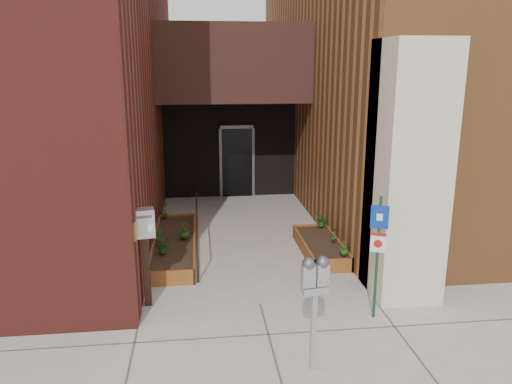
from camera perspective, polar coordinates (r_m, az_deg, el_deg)
name	(u,v)px	position (r m, az deg, el deg)	size (l,w,h in m)	color
ground	(260,304)	(8.76, 0.48, -12.69)	(80.00, 80.00, 0.00)	#9E9991
architecture	(223,27)	(14.68, -3.79, 18.29)	(20.00, 14.60, 10.00)	maroon
planter_left	(175,245)	(11.14, -9.28, -6.03)	(0.90, 3.60, 0.30)	brown
planter_right	(320,247)	(10.97, 7.38, -6.29)	(0.80, 2.20, 0.30)	brown
handrail	(197,218)	(10.88, -6.79, -3.02)	(0.04, 3.34, 0.90)	black
parking_meter	(315,284)	(6.57, 6.75, -10.35)	(0.37, 0.19, 1.62)	#ABABAD
sign_post	(378,245)	(8.08, 13.76, -5.87)	(0.26, 0.12, 2.03)	#153B1C
payment_dropbox	(145,237)	(8.46, -12.61, -5.00)	(0.38, 0.31, 1.71)	black
shrub_left_a	(163,245)	(10.25, -10.61, -5.95)	(0.30, 0.30, 0.33)	#1C5117
shrub_left_b	(159,237)	(10.70, -11.04, -5.06)	(0.19, 0.19, 0.34)	#20611B
shrub_left_c	(184,230)	(10.99, -8.21, -4.31)	(0.21, 0.21, 0.38)	#244F16
shrub_left_d	(165,210)	(12.49, -10.41, -2.04)	(0.21, 0.21, 0.39)	#255317
shrub_right_a	(344,248)	(10.11, 10.05, -6.32)	(0.17, 0.17, 0.30)	#265418
shrub_right_b	(334,234)	(10.79, 8.91, -4.81)	(0.18, 0.18, 0.34)	#195117
shrub_right_c	(321,220)	(11.74, 7.48, -3.18)	(0.29, 0.29, 0.33)	#1B4E16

